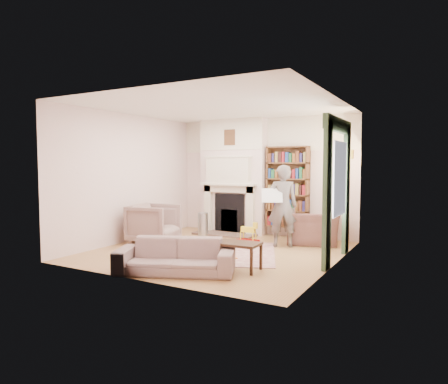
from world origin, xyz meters
The scene contains 25 objects.
floor centered at (0.00, 0.00, 0.00)m, with size 4.50×4.50×0.00m, color olive.
ceiling centered at (0.00, 0.00, 2.80)m, with size 4.50×4.50×0.00m, color white.
wall_back centered at (0.00, 2.25, 1.40)m, with size 4.50×4.50×0.00m, color white.
wall_front centered at (0.00, -2.25, 1.40)m, with size 4.50×4.50×0.00m, color white.
wall_left centered at (-2.25, 0.00, 1.40)m, with size 4.50×4.50×0.00m, color white.
wall_right centered at (2.25, 0.00, 1.40)m, with size 4.50×4.50×0.00m, color white.
fireplace centered at (-0.75, 2.05, 1.39)m, with size 1.70×0.58×2.80m.
bookcase centered at (0.65, 2.12, 1.18)m, with size 1.00×0.24×1.85m, color brown.
window centered at (2.23, 0.40, 1.45)m, with size 0.02×0.90×1.30m, color silver.
curtain_left centered at (2.20, -0.30, 1.20)m, with size 0.07×0.32×2.40m, color #2D472E.
curtain_right centered at (2.20, 1.10, 1.20)m, with size 0.07×0.32×2.40m, color #2D472E.
pelmet centered at (2.19, 0.40, 2.38)m, with size 0.09×1.70×0.24m, color #2D472E.
wall_sconce centered at (2.03, 1.50, 1.90)m, with size 0.20×0.24×0.24m, color gold, non-canonical shape.
rug centered at (-0.19, -0.24, 0.01)m, with size 2.74×2.11×0.01m, color beige.
armchair_reading centered at (1.39, 1.63, 0.35)m, with size 1.09×0.95×0.71m, color #4C2B28.
armchair_left centered at (-1.61, 0.04, 0.42)m, with size 0.91×0.93×0.85m, color gray.
sofa centered at (0.19, -1.67, 0.27)m, with size 1.83×0.72×0.54m, color gray.
man_reading centered at (0.94, 1.03, 0.85)m, with size 0.62×0.40×1.69m, color #5D514A.
newspaper centered at (0.79, 0.83, 1.07)m, with size 0.42×0.02×0.29m, color white.
coffee_table centered at (0.97, -1.03, 0.23)m, with size 0.70×0.45×0.45m, color #382113, non-canonical shape.
paraffin_heater centered at (-1.18, 1.33, 0.28)m, with size 0.24×0.24×0.55m, color #A8ACB0.
rocking_horse centered at (0.09, 1.18, 0.22)m, with size 0.50×0.20×0.44m, color yellow, non-canonical shape.
board_game centered at (-0.76, -0.08, 0.03)m, with size 0.40×0.40×0.03m, color #BDC645.
game_box_lid centered at (-0.79, -0.30, 0.04)m, with size 0.30×0.20×0.05m, color red.
comic_annuals centered at (0.17, -0.42, 0.02)m, with size 0.88×0.60×0.02m.
Camera 1 is at (3.85, -6.67, 1.70)m, focal length 32.00 mm.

